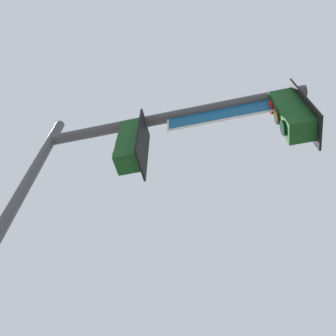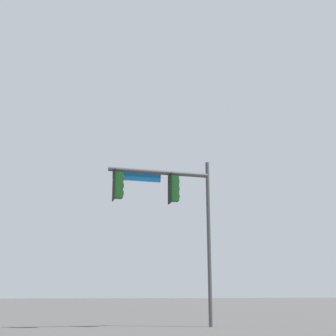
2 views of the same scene
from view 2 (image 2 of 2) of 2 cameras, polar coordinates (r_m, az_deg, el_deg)
signal_pole_near at (r=19.73m, az=-0.37°, el=-3.58°), size 4.39×1.07×6.89m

